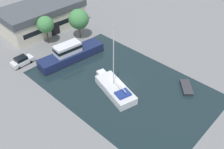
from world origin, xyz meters
TOP-DOWN VIEW (x-y plane):
  - ground_plane at (0.00, 0.00)m, footprint 440.00×440.00m
  - water_canal at (0.00, 0.00)m, footprint 20.25×31.34m
  - warehouse_building at (2.89, 27.69)m, footprint 19.26×10.61m
  - quay_tree_near_building at (5.83, 17.84)m, footprint 4.42×4.42m
  - quay_tree_by_water at (-0.58, 21.00)m, footprint 3.55×3.55m
  - parked_car at (-8.74, 17.98)m, footprint 4.24×1.91m
  - sailboat_moored at (-2.22, -0.39)m, footprint 5.37×9.88m
  - motor_cruiser at (-1.17, 12.52)m, footprint 13.87×5.07m
  - small_dinghy at (6.84, -8.77)m, footprint 4.00×3.83m

SIDE VIEW (x-z plane):
  - ground_plane at x=0.00m, z-range 0.00..0.00m
  - water_canal at x=0.00m, z-range 0.00..0.01m
  - small_dinghy at x=6.84m, z-range 0.01..0.57m
  - sailboat_moored at x=-2.22m, z-range -5.46..7.03m
  - parked_car at x=-8.74m, z-range 0.00..1.73m
  - motor_cruiser at x=-1.17m, z-range -0.50..3.14m
  - warehouse_building at x=2.89m, z-range 0.03..5.82m
  - quay_tree_by_water at x=-0.58m, z-range 1.32..7.55m
  - quay_tree_near_building at x=5.83m, z-range 1.12..7.79m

